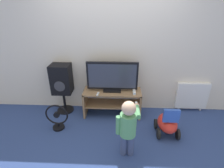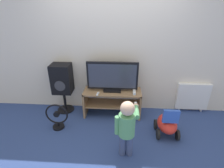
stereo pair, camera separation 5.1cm
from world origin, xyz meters
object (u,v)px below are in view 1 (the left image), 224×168
at_px(game_console, 134,92).
at_px(radiator, 192,96).
at_px(speaker_tower, 62,80).
at_px(floor_fan, 57,118).
at_px(television, 112,77).
at_px(child, 128,125).
at_px(remote_primary, 98,94).
at_px(ride_on_toy, 167,123).

bearing_deg(game_console, radiator, 13.18).
xyz_separation_m(speaker_tower, floor_fan, (0.04, -0.57, -0.47)).
height_order(television, radiator, television).
distance_m(child, speaker_tower, 1.67).
relative_size(television, floor_fan, 1.93).
distance_m(television, floor_fan, 1.22).
distance_m(television, child, 1.10).
height_order(game_console, remote_primary, game_console).
xyz_separation_m(television, child, (0.27, -1.03, -0.27)).
bearing_deg(child, television, 104.50).
height_order(ride_on_toy, radiator, radiator).
bearing_deg(game_console, ride_on_toy, -40.95).
distance_m(game_console, child, 0.96).
xyz_separation_m(game_console, radiator, (1.20, 0.28, -0.21)).
distance_m(speaker_tower, floor_fan, 0.74).
xyz_separation_m(television, radiator, (1.62, 0.20, -0.47)).
xyz_separation_m(remote_primary, ride_on_toy, (1.22, -0.39, -0.32)).
bearing_deg(ride_on_toy, radiator, 48.99).
bearing_deg(speaker_tower, game_console, -6.10).
bearing_deg(floor_fan, child, -23.20).
xyz_separation_m(game_console, remote_primary, (-0.67, -0.08, -0.02)).
distance_m(child, radiator, 1.83).
distance_m(child, floor_fan, 1.36).
bearing_deg(radiator, game_console, -166.82).
distance_m(television, remote_primary, 0.41).
xyz_separation_m(remote_primary, floor_fan, (-0.69, -0.34, -0.31)).
relative_size(speaker_tower, radiator, 1.59).
relative_size(remote_primary, ride_on_toy, 0.24).
distance_m(television, radiator, 1.69).
distance_m(speaker_tower, radiator, 2.63).
distance_m(game_console, remote_primary, 0.68).
height_order(remote_primary, ride_on_toy, ride_on_toy).
distance_m(remote_primary, floor_fan, 0.83).
bearing_deg(remote_primary, television, 33.04).
xyz_separation_m(floor_fan, radiator, (2.56, 0.71, 0.12)).
bearing_deg(ride_on_toy, floor_fan, 178.51).
bearing_deg(child, speaker_tower, 138.89).
bearing_deg(child, floor_fan, 156.80).
bearing_deg(television, radiator, 6.88).
bearing_deg(ride_on_toy, remote_primary, 162.13).
bearing_deg(game_console, child, -98.84).
distance_m(remote_primary, radiator, 1.92).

